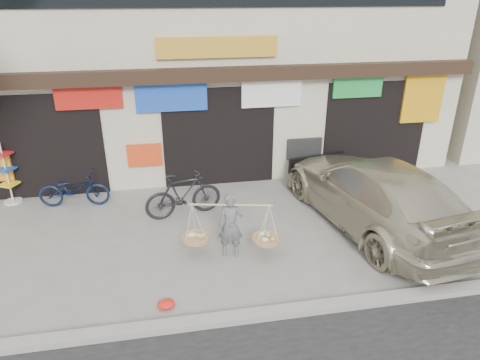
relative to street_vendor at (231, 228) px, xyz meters
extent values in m
plane|color=gray|center=(0.26, 0.08, -0.62)|extent=(70.00, 70.00, 0.00)
cube|color=gray|center=(0.26, -1.92, -0.56)|extent=(70.00, 0.25, 0.12)
cube|color=beige|center=(0.26, 6.58, 2.88)|extent=(14.00, 6.00, 7.00)
cube|color=black|center=(0.26, 3.43, 2.43)|extent=(14.00, 0.35, 0.35)
cube|color=black|center=(-4.24, 3.83, 0.73)|extent=(3.00, 0.60, 2.70)
cube|color=black|center=(0.26, 3.83, 0.73)|extent=(3.00, 0.60, 2.70)
cube|color=black|center=(4.76, 3.83, 0.73)|extent=(3.00, 0.60, 2.70)
cube|color=red|center=(-2.94, 3.50, 1.98)|extent=(1.60, 0.08, 0.60)
cube|color=blue|center=(-0.94, 3.50, 1.88)|extent=(1.80, 0.08, 0.70)
cube|color=white|center=(1.66, 3.50, 1.88)|extent=(1.60, 0.08, 0.70)
cube|color=green|center=(4.06, 3.50, 1.98)|extent=(1.40, 0.08, 0.60)
cube|color=orange|center=(6.06, 3.50, 1.58)|extent=(1.20, 0.08, 1.40)
cube|color=red|center=(-1.74, 3.50, 0.38)|extent=(0.90, 0.08, 0.60)
cube|color=black|center=(2.66, 3.50, 0.28)|extent=(1.00, 0.08, 0.60)
cube|color=gold|center=(0.26, 3.50, 3.08)|extent=(3.00, 0.08, 0.50)
imported|color=slate|center=(0.00, 0.00, 0.07)|extent=(0.55, 0.42, 1.36)
cylinder|color=tan|center=(0.00, 0.00, 0.53)|extent=(1.62, 0.38, 0.04)
cylinder|color=tan|center=(-0.70, 0.15, -0.24)|extent=(0.56, 0.56, 0.07)
ellipsoid|color=#A5BF66|center=(-0.70, 0.15, -0.18)|extent=(0.39, 0.39, 0.10)
cylinder|color=tan|center=(0.70, -0.15, -0.24)|extent=(0.56, 0.56, 0.07)
ellipsoid|color=#A5BF66|center=(0.70, -0.15, -0.18)|extent=(0.39, 0.39, 0.10)
imported|color=#0F1A39|center=(-3.51, 2.85, -0.17)|extent=(1.76, 0.73, 0.90)
imported|color=black|center=(-0.85, 1.85, -0.06)|extent=(1.92, 0.90, 1.11)
imported|color=#BBB497|center=(3.40, 0.71, 0.17)|extent=(3.11, 5.70, 1.57)
cube|color=black|center=(2.95, 3.23, -0.07)|extent=(1.69, 0.40, 0.45)
cube|color=silver|center=(2.94, 3.30, -0.17)|extent=(0.45, 0.10, 0.12)
cylinder|color=silver|center=(-5.14, 3.33, -0.60)|extent=(0.45, 0.45, 0.04)
cylinder|color=silver|center=(-5.14, 3.33, 0.20)|extent=(0.04, 0.04, 1.63)
cube|color=yellow|center=(-5.14, 3.33, -0.11)|extent=(0.51, 0.51, 0.04)
cube|color=#194CB2|center=(-5.14, 3.33, 0.30)|extent=(0.51, 0.51, 0.04)
cube|color=red|center=(-5.14, 3.33, 0.70)|extent=(0.51, 0.51, 0.04)
ellipsoid|color=red|center=(-1.35, -1.40, -0.55)|extent=(0.31, 0.25, 0.14)
camera|label=1|loc=(-1.13, -7.34, 4.39)|focal=32.00mm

